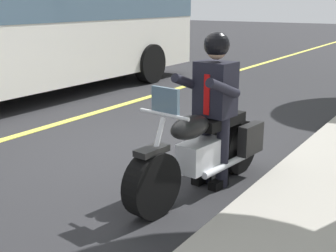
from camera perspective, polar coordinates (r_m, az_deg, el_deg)
name	(u,v)px	position (r m, az deg, el deg)	size (l,w,h in m)	color
ground_plane	(137,150)	(6.31, -4.03, -3.15)	(80.00, 80.00, 0.00)	#28282B
lane_center_stripe	(42,128)	(7.64, -15.99, -0.30)	(60.00, 0.16, 0.01)	#E5DB4C
motorcycle_main	(203,151)	(4.89, 4.61, -3.26)	(2.22, 0.75, 1.26)	black
rider_main	(214,97)	(4.88, 6.02, 3.80)	(0.66, 0.60, 1.74)	black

